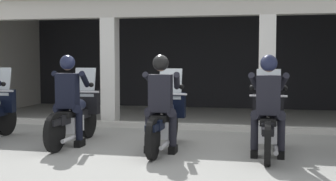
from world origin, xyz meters
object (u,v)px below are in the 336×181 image
(police_officer_center, at_px, (161,95))
(police_officer_right, at_px, (268,97))
(motorcycle_center, at_px, (165,120))
(police_officer_left, at_px, (68,92))
(motorcycle_left, at_px, (76,116))
(motorcycle_right, at_px, (268,123))

(police_officer_center, height_order, police_officer_right, same)
(police_officer_center, xyz_separation_m, police_officer_right, (1.69, 0.01, -0.00))
(motorcycle_center, relative_size, police_officer_right, 1.29)
(police_officer_left, relative_size, motorcycle_center, 0.78)
(police_officer_left, xyz_separation_m, motorcycle_center, (1.69, 0.11, -0.44))
(police_officer_left, xyz_separation_m, police_officer_center, (1.69, -0.17, 0.00))
(motorcycle_left, height_order, police_officer_center, police_officer_center)
(motorcycle_right, bearing_deg, police_officer_left, -176.12)
(motorcycle_center, bearing_deg, police_officer_left, -173.48)
(motorcycle_left, bearing_deg, police_officer_right, -7.46)
(motorcycle_left, xyz_separation_m, motorcycle_right, (3.38, -0.17, 0.00))
(motorcycle_right, bearing_deg, motorcycle_left, 179.07)
(motorcycle_left, distance_m, police_officer_right, 3.43)
(motorcycle_left, distance_m, police_officer_center, 1.80)
(police_officer_left, bearing_deg, motorcycle_right, 2.12)
(motorcycle_left, height_order, motorcycle_center, same)
(police_officer_right, bearing_deg, motorcycle_left, 174.30)
(motorcycle_left, relative_size, motorcycle_right, 1.00)
(motorcycle_left, distance_m, motorcycle_right, 3.38)
(police_officer_left, relative_size, police_officer_right, 1.00)
(motorcycle_right, relative_size, police_officer_right, 1.29)
(police_officer_center, distance_m, police_officer_right, 1.69)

